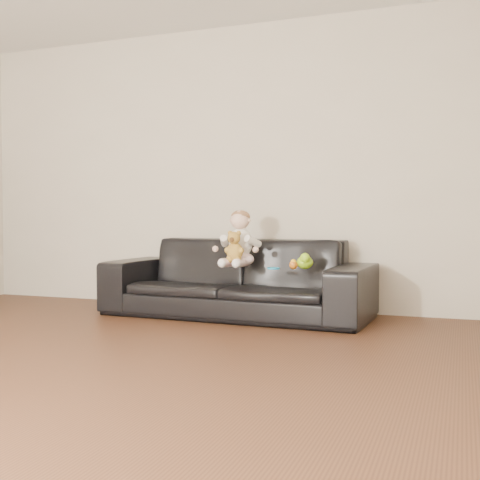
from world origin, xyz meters
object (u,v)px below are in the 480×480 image
at_px(sofa, 237,278).
at_px(baby, 239,242).
at_px(toy_rattle, 293,265).
at_px(teddy_bear, 234,247).
at_px(toy_green, 305,262).
at_px(toy_blue_disc, 274,268).

distance_m(sofa, baby, 0.34).
distance_m(sofa, toy_rattle, 0.60).
bearing_deg(teddy_bear, sofa, 120.32).
bearing_deg(teddy_bear, toy_green, 25.42).
bearing_deg(toy_blue_disc, toy_green, 20.69).
bearing_deg(toy_rattle, teddy_bear, -172.42).
bearing_deg(sofa, baby, -57.62).
height_order(sofa, toy_blue_disc, sofa).
bearing_deg(sofa, teddy_bear, -70.70).
bearing_deg(toy_rattle, sofa, 159.94).
height_order(toy_green, toy_rattle, toy_green).
bearing_deg(baby, toy_blue_disc, -16.79).
bearing_deg(toy_blue_disc, toy_rattle, 13.08).
xyz_separation_m(toy_green, toy_rattle, (-0.08, -0.05, -0.02)).
xyz_separation_m(sofa, teddy_bear, (0.08, -0.26, 0.27)).
bearing_deg(toy_green, toy_blue_disc, -159.31).
xyz_separation_m(toy_green, toy_blue_disc, (-0.23, -0.09, -0.05)).
bearing_deg(baby, sofa, 122.32).
distance_m(toy_green, toy_blue_disc, 0.25).
bearing_deg(teddy_bear, toy_blue_disc, 18.56).
height_order(sofa, toy_green, sofa).
bearing_deg(toy_green, teddy_bear, -168.24).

